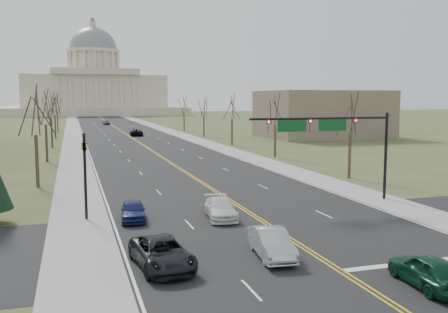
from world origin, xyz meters
TOP-DOWN VIEW (x-y plane):
  - ground at (0.00, 0.00)m, footprint 600.00×600.00m
  - road at (0.00, 110.00)m, footprint 20.00×380.00m
  - cross_road at (0.00, 6.00)m, footprint 120.00×14.00m
  - sidewalk_left at (-12.00, 110.00)m, footprint 4.00×380.00m
  - sidewalk_right at (12.00, 110.00)m, footprint 4.00×380.00m
  - center_line at (0.00, 110.00)m, footprint 0.42×380.00m
  - edge_line_left at (-9.80, 110.00)m, footprint 0.15×380.00m
  - edge_line_right at (9.80, 110.00)m, footprint 0.15×380.00m
  - stop_bar at (5.00, -1.00)m, footprint 9.50×0.50m
  - capitol at (0.00, 249.91)m, footprint 90.00×60.00m
  - signal_mast at (7.45, 13.50)m, footprint 12.12×0.44m
  - signal_left at (-11.50, 13.50)m, footprint 0.32×0.36m
  - tree_r_0 at (15.50, 24.00)m, footprint 3.74×3.74m
  - tree_l_0 at (-15.50, 28.00)m, footprint 3.96×3.96m
  - tree_r_1 at (15.50, 44.00)m, footprint 3.74×3.74m
  - tree_l_1 at (-15.50, 48.00)m, footprint 3.96×3.96m
  - tree_r_2 at (15.50, 64.00)m, footprint 3.74×3.74m
  - tree_l_2 at (-15.50, 68.00)m, footprint 3.96×3.96m
  - tree_r_3 at (15.50, 84.00)m, footprint 3.74×3.74m
  - tree_l_3 at (-15.50, 88.00)m, footprint 3.96×3.96m
  - tree_r_4 at (15.50, 104.00)m, footprint 3.74×3.74m
  - tree_l_4 at (-15.50, 108.00)m, footprint 3.96×3.96m
  - bldg_right_mass at (40.00, 76.00)m, footprint 25.00×20.00m
  - car_nb_inner_lead at (2.65, -3.96)m, footprint 2.08×4.53m
  - car_sb_inner_lead at (-2.39, 1.98)m, footprint 2.08×4.71m
  - car_sb_outer_lead at (-8.22, 2.06)m, footprint 2.95×5.47m
  - car_sb_inner_second at (-2.52, 11.01)m, footprint 2.47×4.91m
  - car_sb_outer_second at (-8.43, 12.23)m, footprint 2.01×4.18m
  - car_far_nb at (1.64, 91.14)m, footprint 2.95×5.88m
  - car_far_sb at (-1.57, 142.06)m, footprint 2.27×4.70m

SIDE VIEW (x-z plane):
  - ground at x=0.00m, z-range 0.00..0.00m
  - road at x=0.00m, z-range 0.00..0.01m
  - cross_road at x=0.00m, z-range 0.00..0.01m
  - sidewalk_left at x=-12.00m, z-range 0.00..0.03m
  - sidewalk_right at x=12.00m, z-range 0.00..0.03m
  - center_line at x=0.00m, z-range 0.01..0.02m
  - edge_line_left at x=-9.80m, z-range 0.01..0.02m
  - edge_line_right at x=9.80m, z-range 0.01..0.02m
  - stop_bar at x=5.00m, z-range 0.01..0.02m
  - car_sb_inner_second at x=-2.52m, z-range 0.01..1.38m
  - car_sb_outer_second at x=-8.43m, z-range 0.01..1.39m
  - car_sb_outer_lead at x=-8.22m, z-range 0.01..1.47m
  - car_sb_inner_lead at x=-2.39m, z-range 0.01..1.51m
  - car_nb_inner_lead at x=2.65m, z-range 0.01..1.52m
  - car_far_sb at x=-1.57m, z-range 0.01..1.56m
  - car_far_nb at x=1.64m, z-range 0.01..1.61m
  - signal_left at x=-11.50m, z-range 0.71..6.71m
  - bldg_right_mass at x=40.00m, z-range 0.00..10.00m
  - signal_mast at x=7.45m, z-range 2.16..9.36m
  - tree_r_0 at x=15.50m, z-range 2.30..10.80m
  - tree_r_1 at x=15.50m, z-range 2.30..10.80m
  - tree_r_2 at x=15.50m, z-range 2.30..10.80m
  - tree_r_3 at x=15.50m, z-range 2.30..10.80m
  - tree_r_4 at x=15.50m, z-range 2.30..10.80m
  - tree_l_0 at x=-15.50m, z-range 2.44..11.44m
  - tree_l_1 at x=-15.50m, z-range 2.44..11.44m
  - tree_l_2 at x=-15.50m, z-range 2.44..11.44m
  - tree_l_3 at x=-15.50m, z-range 2.44..11.44m
  - tree_l_4 at x=-15.50m, z-range 2.44..11.44m
  - capitol at x=0.00m, z-range -10.80..39.20m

